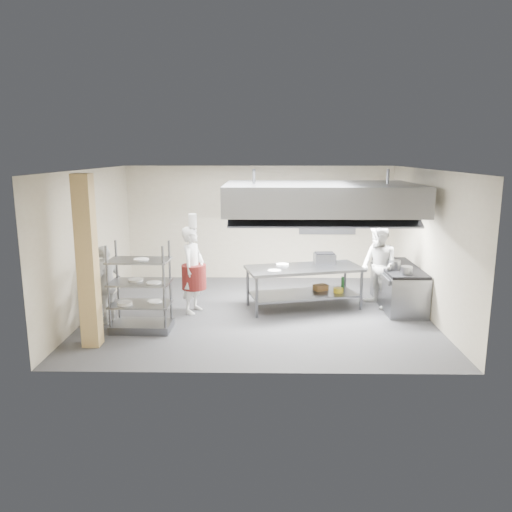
{
  "coord_description": "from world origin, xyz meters",
  "views": [
    {
      "loc": [
        0.12,
        -10.17,
        3.33
      ],
      "look_at": [
        -0.05,
        0.2,
        1.18
      ],
      "focal_mm": 35.0,
      "sensor_mm": 36.0,
      "label": 1
    }
  ],
  "objects_px": {
    "island": "(304,287)",
    "stockpot": "(394,265)",
    "cooking_range": "(398,287)",
    "chef_line": "(378,267)",
    "chef_plating": "(106,284)",
    "chef_head": "(193,270)",
    "pass_rack": "(140,287)",
    "griddle": "(325,259)"
  },
  "relations": [
    {
      "from": "pass_rack",
      "to": "griddle",
      "type": "relative_size",
      "value": 3.71
    },
    {
      "from": "cooking_range",
      "to": "chef_head",
      "type": "distance_m",
      "value": 4.51
    },
    {
      "from": "chef_plating",
      "to": "griddle",
      "type": "bearing_deg",
      "value": 125.04
    },
    {
      "from": "island",
      "to": "griddle",
      "type": "distance_m",
      "value": 0.83
    },
    {
      "from": "island",
      "to": "stockpot",
      "type": "bearing_deg",
      "value": -16.99
    },
    {
      "from": "cooking_range",
      "to": "griddle",
      "type": "bearing_deg",
      "value": 172.53
    },
    {
      "from": "chef_head",
      "to": "chef_line",
      "type": "relative_size",
      "value": 1.01
    },
    {
      "from": "griddle",
      "to": "stockpot",
      "type": "xyz_separation_m",
      "value": [
        1.43,
        -0.46,
        -0.03
      ]
    },
    {
      "from": "chef_plating",
      "to": "cooking_range",
      "type": "bearing_deg",
      "value": 118.71
    },
    {
      "from": "island",
      "to": "stockpot",
      "type": "height_order",
      "value": "stockpot"
    },
    {
      "from": "pass_rack",
      "to": "chef_head",
      "type": "distance_m",
      "value": 1.41
    },
    {
      "from": "pass_rack",
      "to": "chef_plating",
      "type": "relative_size",
      "value": 1.09
    },
    {
      "from": "chef_line",
      "to": "griddle",
      "type": "height_order",
      "value": "chef_line"
    },
    {
      "from": "chef_line",
      "to": "chef_plating",
      "type": "relative_size",
      "value": 1.17
    },
    {
      "from": "cooking_range",
      "to": "chef_head",
      "type": "xyz_separation_m",
      "value": [
        -4.46,
        -0.5,
        0.5
      ]
    },
    {
      "from": "griddle",
      "to": "stockpot",
      "type": "distance_m",
      "value": 1.5
    },
    {
      "from": "island",
      "to": "cooking_range",
      "type": "height_order",
      "value": "island"
    },
    {
      "from": "island",
      "to": "chef_head",
      "type": "relative_size",
      "value": 1.34
    },
    {
      "from": "chef_head",
      "to": "chef_line",
      "type": "distance_m",
      "value": 4.0
    },
    {
      "from": "cooking_range",
      "to": "chef_plating",
      "type": "distance_m",
      "value": 6.2
    },
    {
      "from": "chef_head",
      "to": "pass_rack",
      "type": "bearing_deg",
      "value": 160.91
    },
    {
      "from": "chef_head",
      "to": "stockpot",
      "type": "relative_size",
      "value": 6.78
    },
    {
      "from": "island",
      "to": "griddle",
      "type": "bearing_deg",
      "value": 22.9
    },
    {
      "from": "chef_head",
      "to": "stockpot",
      "type": "xyz_separation_m",
      "value": [
        4.28,
        0.25,
        0.08
      ]
    },
    {
      "from": "chef_plating",
      "to": "chef_head",
      "type": "bearing_deg",
      "value": 130.56
    },
    {
      "from": "pass_rack",
      "to": "chef_plating",
      "type": "distance_m",
      "value": 0.9
    },
    {
      "from": "cooking_range",
      "to": "chef_line",
      "type": "relative_size",
      "value": 1.1
    },
    {
      "from": "pass_rack",
      "to": "stockpot",
      "type": "height_order",
      "value": "pass_rack"
    },
    {
      "from": "chef_line",
      "to": "griddle",
      "type": "distance_m",
      "value": 1.18
    },
    {
      "from": "stockpot",
      "to": "griddle",
      "type": "bearing_deg",
      "value": 162.33
    },
    {
      "from": "cooking_range",
      "to": "chef_plating",
      "type": "xyz_separation_m",
      "value": [
        -6.08,
        -1.18,
        0.36
      ]
    },
    {
      "from": "griddle",
      "to": "pass_rack",
      "type": "bearing_deg",
      "value": -158.0
    },
    {
      "from": "island",
      "to": "chef_plating",
      "type": "xyz_separation_m",
      "value": [
        -3.98,
        -1.03,
        0.33
      ]
    },
    {
      "from": "stockpot",
      "to": "chef_head",
      "type": "bearing_deg",
      "value": -176.6
    },
    {
      "from": "island",
      "to": "griddle",
      "type": "height_order",
      "value": "griddle"
    },
    {
      "from": "pass_rack",
      "to": "cooking_range",
      "type": "xyz_separation_m",
      "value": [
        5.3,
        1.63,
        -0.43
      ]
    },
    {
      "from": "chef_head",
      "to": "griddle",
      "type": "xyz_separation_m",
      "value": [
        2.84,
        0.71,
        0.1
      ]
    },
    {
      "from": "chef_head",
      "to": "chef_plating",
      "type": "bearing_deg",
      "value": 130.46
    },
    {
      "from": "island",
      "to": "chef_line",
      "type": "bearing_deg",
      "value": -12.04
    },
    {
      "from": "island",
      "to": "chef_line",
      "type": "relative_size",
      "value": 1.35
    },
    {
      "from": "chef_line",
      "to": "stockpot",
      "type": "height_order",
      "value": "chef_line"
    },
    {
      "from": "cooking_range",
      "to": "chef_line",
      "type": "bearing_deg",
      "value": -169.26
    }
  ]
}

